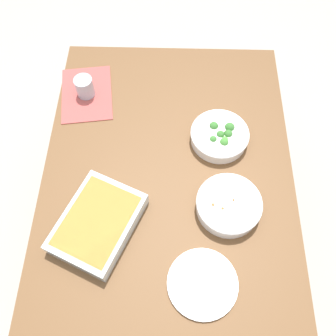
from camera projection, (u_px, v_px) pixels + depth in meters
ground_plane at (168, 233)px, 1.97m from camera, size 6.00×6.00×0.00m
dining_table at (168, 179)px, 1.40m from camera, size 1.20×0.90×0.74m
placemat at (87, 94)px, 1.48m from camera, size 0.31×0.24×0.00m
stew_bowl at (229, 205)px, 1.22m from camera, size 0.22×0.22×0.06m
broccoli_bowl at (220, 136)px, 1.35m from camera, size 0.22×0.22×0.07m
baking_dish at (98, 223)px, 1.19m from camera, size 0.36×0.32×0.06m
drink_cup at (85, 88)px, 1.45m from camera, size 0.07×0.07×0.08m
side_plate at (203, 284)px, 1.12m from camera, size 0.22×0.22×0.01m
spoon_by_stew at (216, 213)px, 1.23m from camera, size 0.10×0.16×0.01m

